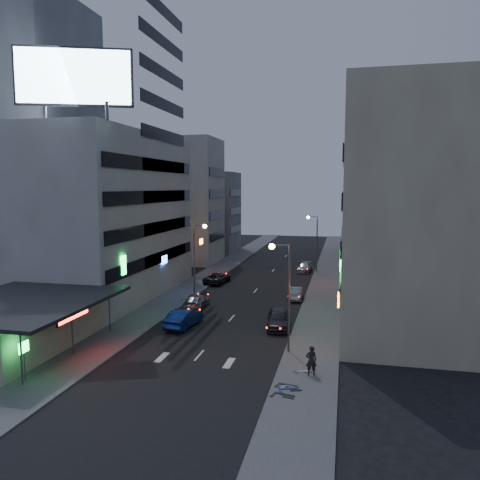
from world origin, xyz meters
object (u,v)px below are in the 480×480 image
(parked_car_right_mid, at_px, (296,294))
(scooter_blue, at_px, (300,378))
(road_car_blue, at_px, (184,318))
(road_car_silver, at_px, (196,301))
(scooter_silver_a, at_px, (302,380))
(person, at_px, (311,361))
(parked_car_right_near, at_px, (278,319))
(scooter_black_b, at_px, (299,377))
(parked_car_right_far, at_px, (305,267))
(scooter_black_a, at_px, (296,386))
(scooter_silver_b, at_px, (311,363))
(parked_car_left, at_px, (217,278))

(parked_car_right_mid, height_order, scooter_blue, scooter_blue)
(parked_car_right_mid, xyz_separation_m, road_car_blue, (-8.54, -12.24, 0.16))
(road_car_silver, relative_size, scooter_silver_a, 2.75)
(person, bearing_deg, parked_car_right_near, -84.51)
(parked_car_right_mid, height_order, scooter_black_b, parked_car_right_mid)
(parked_car_right_far, bearing_deg, scooter_black_a, -83.56)
(scooter_silver_a, height_order, scooter_silver_b, scooter_silver_a)
(person, distance_m, scooter_blue, 2.14)
(scooter_blue, height_order, scooter_black_b, scooter_blue)
(road_car_silver, xyz_separation_m, scooter_black_a, (12.09, -18.43, 0.02))
(parked_car_right_mid, relative_size, scooter_black_a, 2.00)
(scooter_black_a, distance_m, scooter_silver_a, 1.11)
(parked_car_right_mid, xyz_separation_m, parked_car_right_far, (-0.50, 17.17, 0.01))
(road_car_silver, bearing_deg, scooter_black_a, 121.31)
(person, bearing_deg, parked_car_left, -77.04)
(parked_car_right_mid, distance_m, road_car_silver, 11.12)
(parked_car_right_far, xyz_separation_m, scooter_silver_a, (3.26, -40.15, 0.00))
(parked_car_left, bearing_deg, scooter_blue, 120.44)
(scooter_blue, bearing_deg, road_car_silver, 14.95)
(parked_car_right_mid, distance_m, parked_car_right_far, 17.18)
(person, xyz_separation_m, scooter_silver_a, (-0.39, -2.19, -0.44))
(road_car_blue, relative_size, scooter_silver_b, 3.05)
(scooter_black_a, xyz_separation_m, scooter_silver_b, (0.57, 4.11, -0.10))
(parked_car_right_far, xyz_separation_m, road_car_blue, (-8.04, -29.41, 0.15))
(parked_car_left, bearing_deg, road_car_silver, 101.36)
(scooter_black_a, relative_size, scooter_silver_a, 1.11)
(parked_car_left, height_order, scooter_blue, parked_car_left)
(scooter_blue, distance_m, scooter_silver_b, 2.91)
(scooter_black_a, bearing_deg, road_car_blue, 55.48)
(person, bearing_deg, scooter_black_a, 64.95)
(scooter_silver_a, bearing_deg, scooter_blue, 63.06)
(person, distance_m, scooter_black_b, 2.00)
(parked_car_right_mid, height_order, road_car_blue, road_car_blue)
(parked_car_left, bearing_deg, parked_car_right_mid, 154.63)
(parked_car_right_mid, distance_m, scooter_silver_b, 20.19)
(scooter_silver_b, bearing_deg, parked_car_left, 8.01)
(road_car_silver, relative_size, scooter_blue, 2.38)
(road_car_blue, relative_size, person, 2.49)
(parked_car_right_mid, bearing_deg, person, -84.93)
(parked_car_right_near, bearing_deg, road_car_blue, -176.96)
(scooter_black_a, height_order, scooter_silver_b, scooter_black_a)
(scooter_blue, height_order, scooter_silver_b, scooter_blue)
(parked_car_right_near, height_order, scooter_blue, parked_car_right_near)
(scooter_silver_a, bearing_deg, parked_car_left, 42.24)
(person, relative_size, scooter_silver_b, 1.23)
(parked_car_right_mid, relative_size, scooter_silver_b, 2.43)
(parked_car_right_far, relative_size, scooter_black_a, 2.31)
(parked_car_right_near, height_order, road_car_silver, parked_car_right_near)
(parked_car_right_mid, bearing_deg, scooter_silver_a, -86.70)
(parked_car_right_far, distance_m, scooter_silver_b, 37.29)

